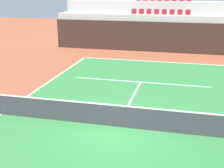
# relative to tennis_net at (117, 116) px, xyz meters

# --- Properties ---
(ground_plane) EXTENTS (80.00, 80.00, 0.00)m
(ground_plane) POSITION_rel_tennis_net_xyz_m (0.00, 0.00, -0.51)
(ground_plane) COLOR brown
(court_surface) EXTENTS (11.00, 24.00, 0.01)m
(court_surface) POSITION_rel_tennis_net_xyz_m (0.00, 0.00, -0.50)
(court_surface) COLOR #2D7238
(court_surface) RESTS_ON ground_plane
(baseline_far) EXTENTS (11.00, 0.10, 0.00)m
(baseline_far) POSITION_rel_tennis_net_xyz_m (0.00, 11.95, -0.50)
(baseline_far) COLOR white
(baseline_far) RESTS_ON court_surface
(sideline_left) EXTENTS (0.10, 24.00, 0.00)m
(sideline_left) POSITION_rel_tennis_net_xyz_m (-5.45, 0.00, -0.50)
(sideline_left) COLOR white
(sideline_left) RESTS_ON court_surface
(service_line_far) EXTENTS (8.26, 0.10, 0.00)m
(service_line_far) POSITION_rel_tennis_net_xyz_m (0.00, 6.40, -0.50)
(service_line_far) COLOR white
(service_line_far) RESTS_ON court_surface
(centre_service_line) EXTENTS (0.10, 6.40, 0.00)m
(centre_service_line) POSITION_rel_tennis_net_xyz_m (0.00, 3.20, -0.50)
(centre_service_line) COLOR white
(centre_service_line) RESTS_ON court_surface
(back_wall) EXTENTS (18.67, 0.30, 2.61)m
(back_wall) POSITION_rel_tennis_net_xyz_m (0.00, 15.75, 0.80)
(back_wall) COLOR black
(back_wall) RESTS_ON ground_plane
(stands_tier_lower) EXTENTS (18.67, 2.40, 3.14)m
(stands_tier_lower) POSITION_rel_tennis_net_xyz_m (0.00, 17.10, 1.06)
(stands_tier_lower) COLOR #9E9E99
(stands_tier_lower) RESTS_ON ground_plane
(stands_tier_upper) EXTENTS (18.67, 2.40, 4.19)m
(stands_tier_upper) POSITION_rel_tennis_net_xyz_m (0.00, 19.50, 1.59)
(stands_tier_upper) COLOR #9E9E99
(stands_tier_upper) RESTS_ON ground_plane
(seating_row_lower) EXTENTS (5.27, 0.44, 0.44)m
(seating_row_lower) POSITION_rel_tennis_net_xyz_m (-0.00, 17.19, 2.76)
(seating_row_lower) COLOR maroon
(seating_row_lower) RESTS_ON stands_tier_lower
(seating_row_upper) EXTENTS (5.27, 0.44, 0.44)m
(seating_row_upper) POSITION_rel_tennis_net_xyz_m (-0.00, 19.59, 3.81)
(seating_row_upper) COLOR maroon
(seating_row_upper) RESTS_ON stands_tier_upper
(tennis_net) EXTENTS (11.08, 0.08, 1.07)m
(tennis_net) POSITION_rel_tennis_net_xyz_m (0.00, 0.00, 0.00)
(tennis_net) COLOR black
(tennis_net) RESTS_ON court_surface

